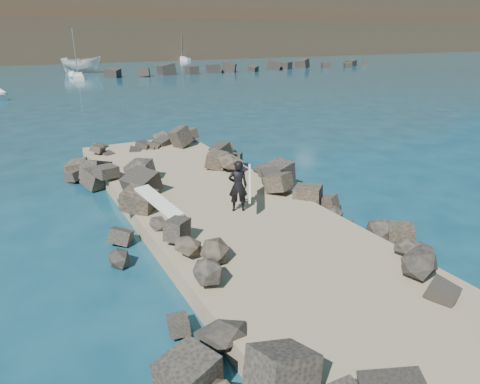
% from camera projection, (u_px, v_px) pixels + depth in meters
% --- Properties ---
extents(ground, '(800.00, 800.00, 0.00)m').
position_uv_depth(ground, '(227.00, 223.00, 15.11)').
color(ground, '#0F384C').
rests_on(ground, ground).
extents(jetty, '(6.00, 26.00, 0.60)m').
position_uv_depth(jetty, '(255.00, 238.00, 13.35)').
color(jetty, '#8C7759').
rests_on(jetty, ground).
extents(riprap_left, '(2.60, 22.00, 1.00)m').
position_uv_depth(riprap_left, '(161.00, 246.00, 12.40)').
color(riprap_left, black).
rests_on(riprap_left, ground).
extents(riprap_right, '(2.60, 22.00, 1.00)m').
position_uv_depth(riprap_right, '(319.00, 209.00, 14.99)').
color(riprap_right, black).
rests_on(riprap_right, ground).
extents(breakwater_secondary, '(52.00, 4.00, 1.20)m').
position_uv_depth(breakwater_secondary, '(263.00, 67.00, 75.84)').
color(breakwater_secondary, black).
rests_on(breakwater_secondary, ground).
extents(headland, '(360.00, 140.00, 32.00)m').
position_uv_depth(headland, '(41.00, 3.00, 145.75)').
color(headland, '#2D4919').
rests_on(headland, ground).
extents(surfboard_resting, '(1.05, 2.19, 0.07)m').
position_uv_depth(surfboard_resting, '(159.00, 205.00, 13.98)').
color(surfboard_resting, white).
rests_on(surfboard_resting, riprap_left).
extents(boat_imported, '(7.24, 5.81, 2.66)m').
position_uv_depth(boat_imported, '(81.00, 65.00, 71.60)').
color(boat_imported, silver).
rests_on(boat_imported, ground).
extents(surfer_with_board, '(1.40, 1.95, 1.77)m').
position_uv_depth(surfer_with_board, '(240.00, 185.00, 14.36)').
color(surfer_with_board, black).
rests_on(surfer_with_board, jetty).
extents(sailboat_b, '(1.84, 5.89, 7.13)m').
position_uv_depth(sailboat_b, '(78.00, 77.00, 61.86)').
color(sailboat_b, silver).
rests_on(sailboat_b, ground).
extents(sailboat_f, '(2.55, 5.06, 6.20)m').
position_uv_depth(sailboat_f, '(183.00, 59.00, 103.91)').
color(sailboat_f, silver).
rests_on(sailboat_f, ground).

